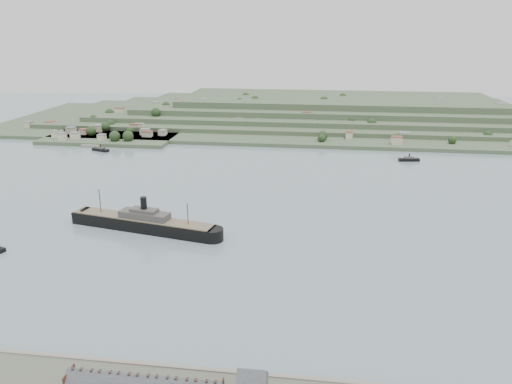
# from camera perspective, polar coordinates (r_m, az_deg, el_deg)

# --- Properties ---
(ground) EXTENTS (1400.00, 1400.00, 0.00)m
(ground) POSITION_cam_1_polar(r_m,az_deg,el_deg) (333.61, -1.11, -3.98)
(ground) COLOR slate
(ground) RESTS_ON ground
(far_peninsula) EXTENTS (760.00, 309.00, 30.00)m
(far_peninsula) POSITION_cam_1_polar(r_m,az_deg,el_deg) (707.48, 6.10, 8.96)
(far_peninsula) COLOR #394B32
(far_peninsula) RESTS_ON ground
(steamship) EXTENTS (113.54, 35.21, 27.48)m
(steamship) POSITION_cam_1_polar(r_m,az_deg,el_deg) (336.30, -13.27, -3.37)
(steamship) COLOR black
(steamship) RESTS_ON ground
(ferry_west) EXTENTS (20.97, 12.53, 7.61)m
(ferry_west) POSITION_cam_1_polar(r_m,az_deg,el_deg) (559.98, -17.34, 4.66)
(ferry_west) COLOR black
(ferry_west) RESTS_ON ground
(ferry_east) EXTENTS (20.81, 8.55, 7.58)m
(ferry_east) POSITION_cam_1_polar(r_m,az_deg,el_deg) (517.53, 17.09, 3.60)
(ferry_east) COLOR black
(ferry_east) RESTS_ON ground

